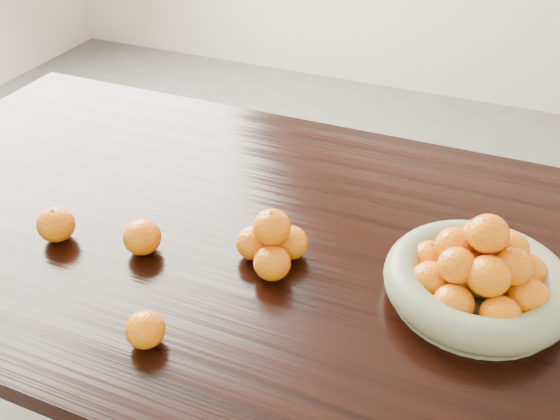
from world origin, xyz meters
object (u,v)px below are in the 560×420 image
at_px(orange_pyramid, 272,243).
at_px(dining_table, 290,274).
at_px(fruit_bowl, 479,278).
at_px(loose_orange_0, 56,225).

bearing_deg(orange_pyramid, dining_table, 86.56).
bearing_deg(dining_table, fruit_bowl, -4.78).
distance_m(fruit_bowl, orange_pyramid, 0.37).
bearing_deg(fruit_bowl, orange_pyramid, -172.34).
bearing_deg(dining_table, loose_orange_0, -157.53).
bearing_deg(fruit_bowl, loose_orange_0, -169.56).
distance_m(fruit_bowl, loose_orange_0, 0.80).
height_order(dining_table, loose_orange_0, loose_orange_0).
bearing_deg(dining_table, orange_pyramid, -93.44).
height_order(orange_pyramid, loose_orange_0, orange_pyramid).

